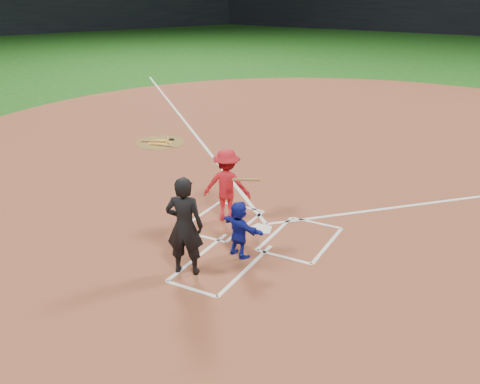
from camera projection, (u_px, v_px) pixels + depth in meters
The scene contains 13 objects.
ground at pixel (260, 230), 11.96m from camera, with size 120.00×120.00×0.00m, color #154C13.
home_plate_dirt at pixel (345, 156), 16.85m from camera, with size 28.00×28.00×0.01m, color brown.
home_plate at pixel (260, 229), 11.96m from camera, with size 0.60×0.60×0.02m, color white.
on_deck_circle at pixel (160, 142), 18.19m from camera, with size 1.70×1.70×0.01m, color brown.
on_deck_logo at pixel (160, 142), 18.19m from camera, with size 0.80×0.80×0.00m, color #C38F17.
on_deck_bat_a at pixel (168, 140), 18.31m from camera, with size 0.06×0.06×0.84m, color #A3753B.
on_deck_bat_b at pixel (153, 141), 18.18m from camera, with size 0.06×0.06×0.84m, color brown.
on_deck_bat_c at pixel (162, 145), 17.80m from camera, with size 0.06×0.06×0.84m, color #A5743C.
bat_weight_donut at pixel (172, 139), 18.42m from camera, with size 0.19×0.19×0.05m, color black.
catcher at pixel (239, 229), 10.63m from camera, with size 1.10×0.35×1.19m, color #121C93.
umpire at pixel (185, 226), 9.88m from camera, with size 0.71×0.46×1.94m, color black.
chalk_markings at pixel (338, 162), 16.26m from camera, with size 28.35×17.32×0.01m.
batter_at_plate at pixel (227, 185), 12.15m from camera, with size 1.39×1.02×1.69m.
Camera 1 is at (4.74, -9.68, 5.28)m, focal length 40.00 mm.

